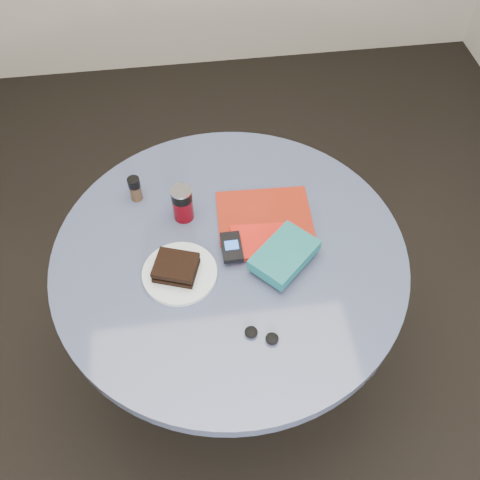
{
  "coord_description": "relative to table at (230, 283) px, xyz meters",
  "views": [
    {
      "loc": [
        -0.09,
        -0.87,
        1.97
      ],
      "look_at": [
        0.03,
        0.0,
        0.8
      ],
      "focal_mm": 40.0,
      "sensor_mm": 36.0,
      "label": 1
    }
  ],
  "objects": [
    {
      "name": "headphones",
      "position": [
        0.05,
        -0.27,
        0.17
      ],
      "size": [
        0.09,
        0.07,
        0.02
      ],
      "color": "black",
      "rests_on": "table"
    },
    {
      "name": "red_book",
      "position": [
        0.1,
        0.01,
        0.18
      ],
      "size": [
        0.19,
        0.13,
        0.01
      ],
      "primitive_type": "cube",
      "rotation": [
        0.0,
        0.0,
        -0.06
      ],
      "color": "red",
      "rests_on": "magazine"
    },
    {
      "name": "plate",
      "position": [
        -0.14,
        -0.06,
        0.17
      ],
      "size": [
        0.25,
        0.25,
        0.01
      ],
      "primitive_type": "cylinder",
      "rotation": [
        0.0,
        0.0,
        0.25
      ],
      "color": "silver",
      "rests_on": "table"
    },
    {
      "name": "mp3_player",
      "position": [
        0.01,
        -0.0,
        0.19
      ],
      "size": [
        0.06,
        0.1,
        0.02
      ],
      "color": "black",
      "rests_on": "red_book"
    },
    {
      "name": "novel",
      "position": [
        0.14,
        -0.06,
        0.2
      ],
      "size": [
        0.21,
        0.21,
        0.04
      ],
      "primitive_type": "cube",
      "rotation": [
        0.0,
        0.0,
        0.75
      ],
      "color": "#14595F",
      "rests_on": "red_book"
    },
    {
      "name": "table",
      "position": [
        0.0,
        0.0,
        0.0
      ],
      "size": [
        1.0,
        1.0,
        0.75
      ],
      "color": "black",
      "rests_on": "ground"
    },
    {
      "name": "magazine",
      "position": [
        0.12,
        0.12,
        0.17
      ],
      "size": [
        0.28,
        0.22,
        0.0
      ],
      "primitive_type": "cube",
      "rotation": [
        0.0,
        0.0,
        -0.04
      ],
      "color": "maroon",
      "rests_on": "table"
    },
    {
      "name": "pepper_grinder",
      "position": [
        -0.25,
        0.24,
        0.21
      ],
      "size": [
        0.04,
        0.04,
        0.08
      ],
      "color": "#402C1B",
      "rests_on": "table"
    },
    {
      "name": "ground",
      "position": [
        0.0,
        0.0,
        -0.59
      ],
      "size": [
        4.0,
        4.0,
        0.0
      ],
      "primitive_type": "plane",
      "color": "black",
      "rests_on": "ground"
    },
    {
      "name": "soda_can",
      "position": [
        -0.12,
        0.15,
        0.22
      ],
      "size": [
        0.08,
        0.08,
        0.11
      ],
      "color": "#65050E",
      "rests_on": "table"
    },
    {
      "name": "sandwich",
      "position": [
        -0.15,
        -0.06,
        0.2
      ],
      "size": [
        0.14,
        0.13,
        0.04
      ],
      "color": "black",
      "rests_on": "plate"
    }
  ]
}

